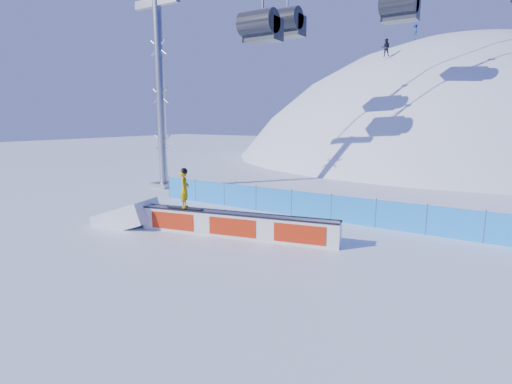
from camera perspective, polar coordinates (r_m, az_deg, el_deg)
The scene contains 7 objects.
ground at distance 13.98m, azimuth 7.34°, elevation -8.58°, with size 160.00×160.00×0.00m, color white.
snow_hill at distance 58.75m, azimuth 25.42°, elevation -13.22°, with size 64.00×64.00×64.00m.
safety_fence at distance 17.84m, azimuth 13.65°, elevation -2.61°, with size 22.05×0.05×1.30m.
rail_box at distance 15.52m, azimuth -3.04°, elevation -4.72°, with size 8.06×2.30×0.98m.
snow_ramp at distance 18.22m, azimuth -17.89°, elevation -4.50°, with size 2.45×1.63×0.92m, color white, non-canonical shape.
snowboarder at distance 16.22m, azimuth -10.17°, elevation 0.49°, with size 1.59×0.66×1.64m.
distant_skiers at distance 43.82m, azimuth 29.30°, elevation 18.00°, with size 21.12×8.67×7.43m.
Camera 1 is at (5.63, -11.97, 4.52)m, focal length 28.00 mm.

